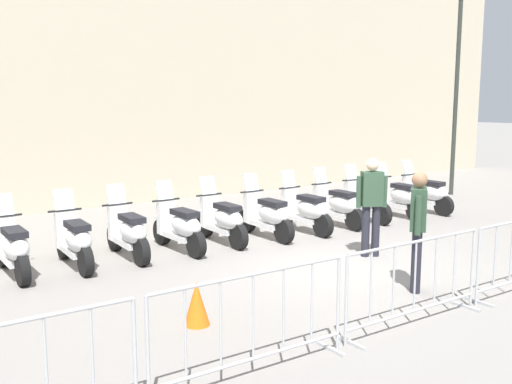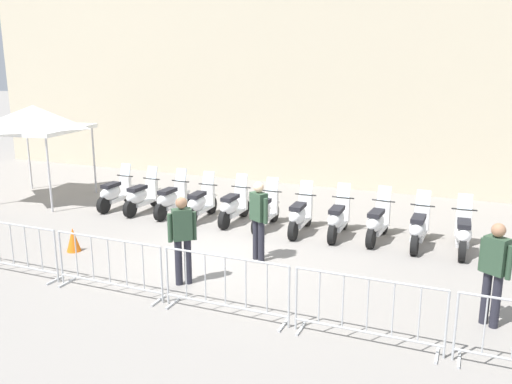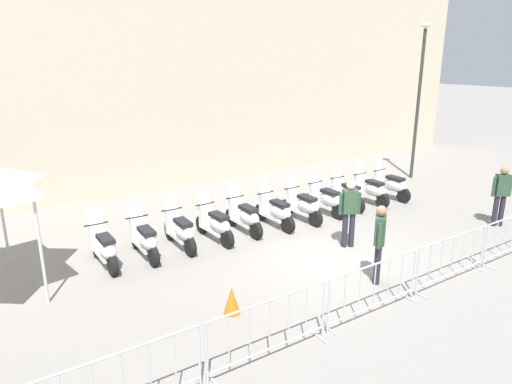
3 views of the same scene
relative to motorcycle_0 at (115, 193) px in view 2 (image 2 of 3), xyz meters
name	(u,v)px [view 2 (image 2 of 3)]	position (x,y,z in m)	size (l,w,h in m)	color
ground_plane	(224,259)	(4.29, -3.21, -0.45)	(120.00, 120.00, 0.00)	gray
building_facade	(335,5)	(5.67, 5.43, 5.62)	(28.00, 2.40, 12.14)	beige
motorcycle_0	(115,193)	(0.00, 0.00, 0.00)	(0.63, 1.72, 1.24)	black
motorcycle_1	(141,197)	(0.93, -0.20, 0.00)	(0.67, 1.72, 1.24)	black
motorcycle_2	(171,200)	(1.87, -0.30, 0.00)	(0.66, 1.72, 1.24)	black
motorcycle_3	(200,204)	(2.80, -0.52, 0.00)	(0.59, 1.72, 1.24)	black
motorcycle_4	(233,207)	(3.75, -0.60, 0.00)	(0.64, 1.72, 1.24)	black
motorcycle_5	(265,212)	(4.67, -0.87, 0.00)	(0.61, 1.72, 1.24)	black
motorcycle_6	(300,216)	(5.60, -1.05, 0.00)	(0.60, 1.72, 1.24)	black
motorcycle_7	(338,219)	(6.55, -1.12, 0.00)	(0.61, 1.72, 1.24)	black
motorcycle_8	(377,223)	(7.49, -1.20, 0.00)	(0.71, 1.71, 1.24)	black
motorcycle_9	(418,229)	(8.41, -1.44, 0.00)	(0.66, 1.72, 1.24)	black
motorcycle_10	(463,234)	(9.35, -1.59, 0.00)	(0.59, 1.72, 1.24)	black
barrier_segment_1	(12,249)	(0.40, -4.98, 0.07)	(2.26, 0.77, 1.07)	#B2B5B7
barrier_segment_2	(109,266)	(2.74, -5.36, 0.07)	(2.26, 0.77, 1.07)	#B2B5B7
barrier_segment_3	(225,286)	(5.09, -5.73, 0.07)	(2.26, 0.77, 1.07)	#B2B5B7
barrier_segment_4	(367,311)	(7.43, -6.11, 0.07)	(2.26, 0.77, 1.07)	#B2B5B7
officer_near_row_end	(494,268)	(9.34, -5.05, 0.53)	(0.44, 0.40, 1.73)	#23232D
officer_mid_plaza	(259,216)	(5.03, -3.08, 0.53)	(0.46, 0.39, 1.73)	#23232D
officer_by_barriers	(182,235)	(3.92, -4.66, 0.53)	(0.48, 0.38, 1.73)	#23232D
canopy_tent	(34,119)	(-2.79, 0.44, 2.06)	(2.69, 2.69, 2.91)	silver
traffic_cone	(73,240)	(0.83, -3.52, -0.18)	(0.32, 0.32, 0.55)	orange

